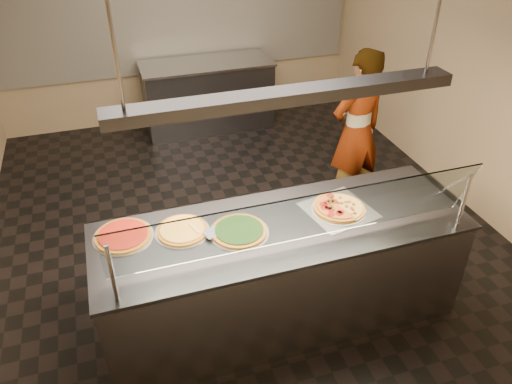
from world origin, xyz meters
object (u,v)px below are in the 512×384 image
object	(u,v)px
sneeze_guard	(302,220)
heat_lamp_housing	(287,96)
serving_counter	(281,272)
pizza_spatula	(202,230)
half_pizza_pepperoni	(327,208)
worker	(357,132)
perforated_tray	(338,209)
pizza_tomato	(123,235)
half_pizza_sausage	(350,205)
pizza_cheese	(182,230)
prep_table	(208,95)
pizza_spinach	(239,230)

from	to	relation	value
sneeze_guard	heat_lamp_housing	distance (m)	0.80
serving_counter	pizza_spatula	world-z (taller)	pizza_spatula
half_pizza_pepperoni	worker	xyz separation A→B (m)	(0.92, 1.26, -0.09)
half_pizza_pepperoni	perforated_tray	bearing A→B (deg)	-0.15
sneeze_guard	pizza_tomato	distance (m)	1.30
half_pizza_sausage	pizza_cheese	size ratio (longest dim) A/B	1.07
half_pizza_pepperoni	prep_table	world-z (taller)	half_pizza_pepperoni
half_pizza_sausage	prep_table	xyz separation A→B (m)	(-0.28, 3.66, -0.49)
heat_lamp_housing	pizza_tomato	bearing A→B (deg)	168.59
half_pizza_sausage	worker	size ratio (longest dim) A/B	0.24
sneeze_guard	pizza_cheese	xyz separation A→B (m)	(-0.72, 0.50, -0.28)
half_pizza_pepperoni	pizza_cheese	distance (m)	1.11
heat_lamp_housing	half_pizza_pepperoni	bearing A→B (deg)	7.71
serving_counter	perforated_tray	xyz separation A→B (m)	(0.48, 0.05, 0.47)
half_pizza_pepperoni	half_pizza_sausage	world-z (taller)	half_pizza_pepperoni
pizza_spinach	half_pizza_sausage	bearing A→B (deg)	1.63
perforated_tray	prep_table	distance (m)	3.70
pizza_tomato	heat_lamp_housing	distance (m)	1.53
pizza_cheese	worker	distance (m)	2.33
half_pizza_pepperoni	pizza_tomato	bearing A→B (deg)	173.35
sneeze_guard	prep_table	world-z (taller)	sneeze_guard
pizza_cheese	pizza_spinach	bearing A→B (deg)	-19.27
sneeze_guard	half_pizza_sausage	world-z (taller)	sneeze_guard
perforated_tray	worker	bearing A→B (deg)	56.81
perforated_tray	pizza_tomato	world-z (taller)	pizza_tomato
sneeze_guard	pizza_cheese	size ratio (longest dim) A/B	6.41
serving_counter	sneeze_guard	bearing A→B (deg)	-90.00
prep_table	pizza_cheese	bearing A→B (deg)	-105.90
worker	half_pizza_pepperoni	bearing A→B (deg)	41.41
pizza_spatula	sneeze_guard	bearing A→B (deg)	-36.82
pizza_spinach	worker	bearing A→B (deg)	38.28
pizza_tomato	prep_table	xyz separation A→B (m)	(1.43, 3.48, -0.48)
pizza_spinach	heat_lamp_housing	distance (m)	1.06
half_pizza_pepperoni	pizza_spatula	xyz separation A→B (m)	(-0.97, 0.04, -0.01)
pizza_tomato	heat_lamp_housing	size ratio (longest dim) A/B	0.19
perforated_tray	pizza_spinach	size ratio (longest dim) A/B	1.29
sneeze_guard	perforated_tray	size ratio (longest dim) A/B	4.55
pizza_spinach	pizza_spatula	bearing A→B (deg)	164.14
pizza_cheese	heat_lamp_housing	xyz separation A→B (m)	(0.72, -0.16, 1.01)
serving_counter	sneeze_guard	distance (m)	0.83
sneeze_guard	half_pizza_pepperoni	distance (m)	0.61
heat_lamp_housing	half_pizza_sausage	bearing A→B (deg)	4.97
perforated_tray	pizza_tomato	bearing A→B (deg)	173.73
serving_counter	prep_table	world-z (taller)	same
sneeze_guard	half_pizza_sausage	distance (m)	0.75
half_pizza_sausage	pizza_tomato	xyz separation A→B (m)	(-1.71, 0.18, -0.01)
serving_counter	pizza_spinach	world-z (taller)	pizza_spinach
half_pizza_sausage	heat_lamp_housing	xyz separation A→B (m)	(-0.57, -0.05, 0.99)
serving_counter	sneeze_guard	xyz separation A→B (m)	(-0.00, -0.34, 0.76)
sneeze_guard	pizza_tomato	bearing A→B (deg)	153.26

